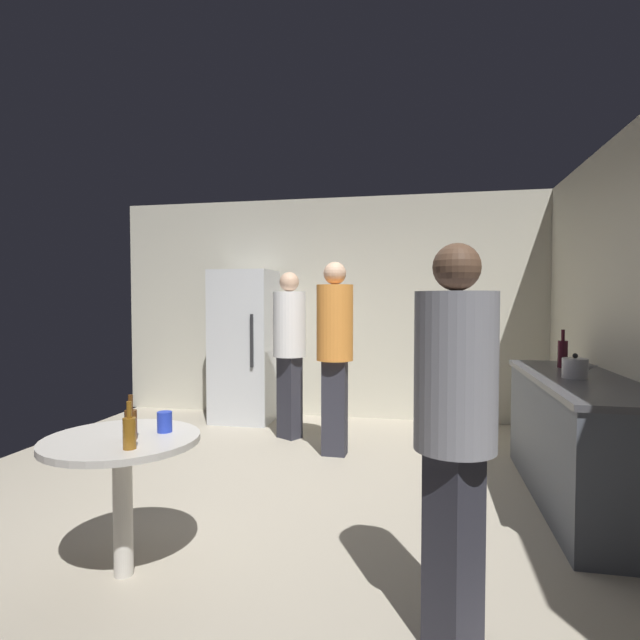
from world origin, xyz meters
TOP-DOWN VIEW (x-y plane):
  - ground_plane at (0.00, 0.00)m, footprint 5.20×5.20m
  - wall_back at (0.00, 2.63)m, footprint 5.32×0.06m
  - refrigerator at (-0.91, 2.20)m, footprint 0.70×0.68m
  - kitchen_counter at (2.28, 0.34)m, footprint 0.64×2.03m
  - kettle at (2.23, 0.30)m, footprint 0.24×0.17m
  - wine_bottle_on_counter at (2.29, 0.87)m, footprint 0.08×0.08m
  - foreground_table at (-0.36, -1.16)m, footprint 0.80×0.80m
  - beer_bottle_amber at (-0.20, -1.35)m, footprint 0.06×0.06m
  - beer_bottle_brown at (-0.29, -1.19)m, footprint 0.06×0.06m
  - plastic_cup_blue at (-0.19, -1.03)m, footprint 0.08×0.08m
  - person_in_white_shirt at (-0.18, 1.56)m, footprint 0.47×0.47m
  - person_in_gray_shirt at (1.31, -1.37)m, footprint 0.48×0.48m
  - person_in_orange_shirt at (0.38, 1.09)m, footprint 0.35×0.35m

SIDE VIEW (x-z plane):
  - ground_plane at x=0.00m, z-range -0.10..0.00m
  - kitchen_counter at x=2.28m, z-range 0.00..0.90m
  - foreground_table at x=-0.36m, z-range 0.26..1.00m
  - plastic_cup_blue at x=-0.19m, z-range 0.73..0.85m
  - beer_bottle_amber at x=-0.20m, z-range 0.70..0.93m
  - beer_bottle_brown at x=-0.29m, z-range 0.70..0.93m
  - refrigerator at x=-0.91m, z-range 0.00..1.80m
  - kettle at x=2.23m, z-range 0.88..1.06m
  - person_in_gray_shirt at x=1.31m, z-range 0.14..1.83m
  - wine_bottle_on_counter at x=2.29m, z-range 0.86..1.17m
  - person_in_white_shirt at x=-0.18m, z-range 0.15..1.89m
  - person_in_orange_shirt at x=0.38m, z-range 0.16..1.96m
  - wall_back at x=0.00m, z-range 0.00..2.70m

